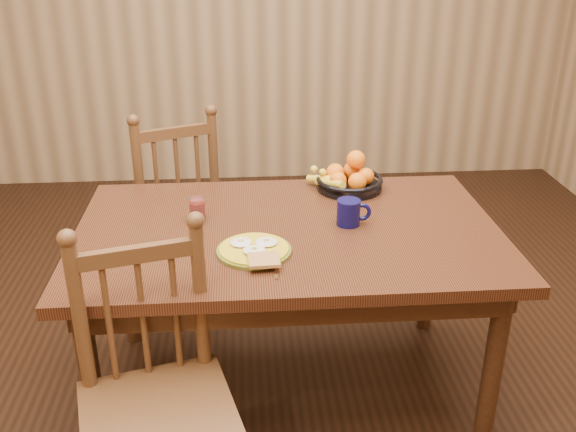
{
  "coord_description": "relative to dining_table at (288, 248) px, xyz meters",
  "views": [
    {
      "loc": [
        -0.17,
        -2.18,
        1.8
      ],
      "look_at": [
        0.0,
        0.0,
        0.8
      ],
      "focal_mm": 40.0,
      "sensor_mm": 36.0,
      "label": 1
    }
  ],
  "objects": [
    {
      "name": "room",
      "position": [
        0.0,
        0.0,
        0.68
      ],
      "size": [
        4.52,
        5.02,
        2.72
      ],
      "color": "black",
      "rests_on": "ground"
    },
    {
      "name": "dining_table",
      "position": [
        0.0,
        0.0,
        0.0
      ],
      "size": [
        1.6,
        1.0,
        0.75
      ],
      "color": "black",
      "rests_on": "ground"
    },
    {
      "name": "chair_far",
      "position": [
        -0.53,
        0.86,
        -0.18
      ],
      "size": [
        0.58,
        0.57,
        1.0
      ],
      "rotation": [
        0.0,
        0.0,
        3.53
      ],
      "color": "#472C15",
      "rests_on": "ground"
    },
    {
      "name": "chair_near",
      "position": [
        -0.45,
        -0.62,
        -0.18
      ],
      "size": [
        0.54,
        0.53,
        0.99
      ],
      "rotation": [
        0.0,
        0.0,
        0.25
      ],
      "color": "#472C15",
      "rests_on": "ground"
    },
    {
      "name": "breakfast_plate",
      "position": [
        -0.13,
        -0.19,
        0.1
      ],
      "size": [
        0.26,
        0.29,
        0.04
      ],
      "color": "#59601E",
      "rests_on": "dining_table"
    },
    {
      "name": "fork",
      "position": [
        -0.06,
        -0.29,
        0.09
      ],
      "size": [
        0.04,
        0.18,
        0.0
      ],
      "rotation": [
        0.0,
        0.0,
        -0.08
      ],
      "color": "silver",
      "rests_on": "dining_table"
    },
    {
      "name": "spoon",
      "position": [
        -0.42,
        -0.18,
        0.09
      ],
      "size": [
        0.04,
        0.16,
        0.01
      ],
      "rotation": [
        0.0,
        0.0,
        0.06
      ],
      "color": "silver",
      "rests_on": "dining_table"
    },
    {
      "name": "coffee_mug",
      "position": [
        0.24,
        0.01,
        0.14
      ],
      "size": [
        0.13,
        0.09,
        0.1
      ],
      "color": "#0A0936",
      "rests_on": "dining_table"
    },
    {
      "name": "juice_glass",
      "position": [
        -0.34,
        0.1,
        0.13
      ],
      "size": [
        0.06,
        0.06,
        0.09
      ],
      "color": "silver",
      "rests_on": "dining_table"
    },
    {
      "name": "fruit_bowl",
      "position": [
        0.29,
        0.37,
        0.13
      ],
      "size": [
        0.32,
        0.29,
        0.17
      ],
      "color": "black",
      "rests_on": "dining_table"
    }
  ]
}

